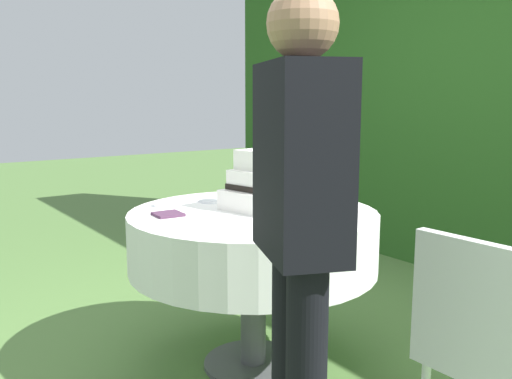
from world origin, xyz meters
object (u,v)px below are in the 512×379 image
object	(u,v)px
cake_table	(253,240)
serving_plate_left	(163,205)
wedding_cake	(260,186)
napkin_stack	(168,214)
serving_plate_far	(273,225)
serving_plate_near	(212,200)
garden_chair	(488,345)
standing_person	(300,228)
serving_plate_right	(262,193)

from	to	relation	value
cake_table	serving_plate_left	xyz separation A→B (m)	(-0.37, -0.29, 0.15)
wedding_cake	napkin_stack	bearing A→B (deg)	-107.00
cake_table	serving_plate_far	distance (m)	0.35
cake_table	serving_plate_near	bearing A→B (deg)	-174.64
serving_plate_far	garden_chair	bearing A→B (deg)	10.89
standing_person	serving_plate_left	bearing A→B (deg)	172.02
napkin_stack	standing_person	size ratio (longest dim) A/B	0.08
serving_plate_near	serving_plate_far	bearing A→B (deg)	-7.16
serving_plate_near	standing_person	size ratio (longest dim) A/B	0.09
wedding_cake	serving_plate_near	xyz separation A→B (m)	(-0.31, -0.09, -0.11)
serving_plate_far	napkin_stack	xyz separation A→B (m)	(-0.44, -0.26, 0.00)
cake_table	serving_plate_near	xyz separation A→B (m)	(-0.32, -0.03, 0.15)
serving_plate_left	standing_person	size ratio (longest dim) A/B	0.07
cake_table	serving_plate_right	bearing A→B (deg)	138.10
serving_plate_right	standing_person	world-z (taller)	standing_person
wedding_cake	serving_plate_near	distance (m)	0.34
serving_plate_left	napkin_stack	size ratio (longest dim) A/B	0.88
wedding_cake	garden_chair	bearing A→B (deg)	0.27
cake_table	standing_person	distance (m)	1.03
cake_table	serving_plate_left	world-z (taller)	serving_plate_left
serving_plate_far	standing_person	xyz separation A→B (m)	(0.58, -0.35, 0.15)
garden_chair	standing_person	size ratio (longest dim) A/B	0.56
serving_plate_left	garden_chair	world-z (taller)	garden_chair
serving_plate_right	cake_table	bearing A→B (deg)	-41.90
cake_table	garden_chair	distance (m)	1.18
wedding_cake	napkin_stack	xyz separation A→B (m)	(-0.13, -0.42, -0.11)
serving_plate_left	standing_person	bearing A→B (deg)	-7.98
napkin_stack	wedding_cake	bearing A→B (deg)	73.00
standing_person	wedding_cake	bearing A→B (deg)	149.95
cake_table	standing_person	bearing A→B (deg)	-27.78
serving_plate_right	napkin_stack	xyz separation A→B (m)	(0.20, -0.68, 0.00)
serving_plate_left	napkin_stack	xyz separation A→B (m)	(0.22, -0.08, 0.00)
serving_plate_near	garden_chair	size ratio (longest dim) A/B	0.16
wedding_cake	napkin_stack	distance (m)	0.46
wedding_cake	standing_person	bearing A→B (deg)	-30.05
wedding_cake	serving_plate_left	xyz separation A→B (m)	(-0.35, -0.34, -0.11)
cake_table	napkin_stack	world-z (taller)	napkin_stack
serving_plate_right	garden_chair	size ratio (longest dim) A/B	0.12
serving_plate_near	napkin_stack	distance (m)	0.38
serving_plate_right	garden_chair	distance (m)	1.56
serving_plate_left	serving_plate_near	bearing A→B (deg)	80.10
cake_table	standing_person	world-z (taller)	standing_person
serving_plate_near	cake_table	bearing A→B (deg)	5.36
serving_plate_far	serving_plate_left	world-z (taller)	same
serving_plate_left	standing_person	world-z (taller)	standing_person
cake_table	standing_person	xyz separation A→B (m)	(0.87, -0.46, 0.29)
wedding_cake	serving_plate_right	size ratio (longest dim) A/B	3.61
garden_chair	standing_person	bearing A→B (deg)	-120.05
wedding_cake	serving_plate_far	distance (m)	0.37
serving_plate_far	serving_plate_left	xyz separation A→B (m)	(-0.66, -0.18, 0.00)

